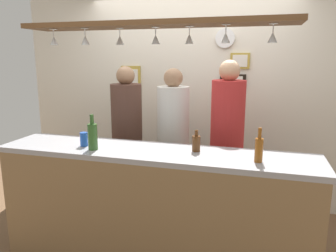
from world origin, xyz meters
TOP-DOWN VIEW (x-y plane):
  - ground_plane at (0.00, 0.00)m, footprint 8.00×8.00m
  - back_wall at (0.00, 1.10)m, footprint 4.40×0.06m
  - bar_counter at (0.00, -0.51)m, footprint 2.70×0.55m
  - overhead_glass_rack at (0.00, -0.30)m, footprint 2.20×0.36m
  - hanging_wineglass_far_left at (-0.88, -0.36)m, footprint 0.07×0.07m
  - hanging_wineglass_left at (-0.58, -0.36)m, footprint 0.07×0.07m
  - hanging_wineglass_center_left at (-0.31, -0.28)m, footprint 0.07×0.07m
  - hanging_wineglass_center at (0.02, -0.31)m, footprint 0.07×0.07m
  - hanging_wineglass_center_right at (0.28, -0.30)m, footprint 0.07×0.07m
  - hanging_wineglass_right at (0.57, -0.36)m, footprint 0.07×0.07m
  - hanging_wineglass_far_right at (0.90, -0.34)m, footprint 0.07×0.07m
  - person_left_brown_shirt at (-0.57, 0.44)m, footprint 0.34×0.34m
  - person_middle_white_patterned_shirt at (-0.04, 0.44)m, footprint 0.34×0.34m
  - person_right_red_shirt at (0.53, 0.44)m, footprint 0.34×0.34m
  - bottle_beer_brown_stubby at (0.35, -0.28)m, footprint 0.07×0.07m
  - bottle_champagne_green at (-0.50, -0.46)m, footprint 0.08×0.08m
  - bottle_beer_amber_tall at (0.85, -0.42)m, footprint 0.06×0.06m
  - drink_can at (-0.63, -0.39)m, footprint 0.07×0.07m
  - picture_frame_upper_small at (0.59, 1.06)m, footprint 0.22×0.02m
  - picture_frame_lower_pair at (0.52, 1.06)m, footprint 0.30×0.02m
  - picture_frame_caricature at (-0.77, 1.06)m, footprint 0.26×0.02m
  - wall_clock at (0.41, 1.05)m, footprint 0.22×0.03m

SIDE VIEW (x-z plane):
  - ground_plane at x=0.00m, z-range 0.00..0.00m
  - bar_counter at x=0.00m, z-range 0.18..1.22m
  - person_middle_white_patterned_shirt at x=-0.04m, z-range 0.18..1.87m
  - person_left_brown_shirt at x=-0.57m, z-range 0.18..1.89m
  - person_right_red_shirt at x=0.53m, z-range 0.19..1.97m
  - drink_can at x=-0.63m, z-range 1.04..1.16m
  - bottle_beer_brown_stubby at x=0.35m, z-range 1.02..1.20m
  - bottle_beer_amber_tall at x=0.85m, z-range 1.01..1.27m
  - bottle_champagne_green at x=-0.50m, z-range 1.01..1.31m
  - back_wall at x=0.00m, z-range 0.00..2.60m
  - picture_frame_lower_pair at x=0.52m, z-range 1.43..1.61m
  - picture_frame_caricature at x=-0.77m, z-range 1.36..1.70m
  - picture_frame_upper_small at x=0.59m, z-range 1.67..1.85m
  - hanging_wineglass_far_left at x=-0.88m, z-range 1.88..2.01m
  - hanging_wineglass_left at x=-0.58m, z-range 1.88..2.01m
  - hanging_wineglass_center_left at x=-0.31m, z-range 1.88..2.01m
  - hanging_wineglass_center at x=0.02m, z-range 1.88..2.01m
  - hanging_wineglass_center_right at x=0.28m, z-range 1.88..2.01m
  - hanging_wineglass_right at x=0.57m, z-range 1.88..2.01m
  - hanging_wineglass_far_right at x=0.90m, z-range 1.88..2.01m
  - wall_clock at x=0.41m, z-range 1.91..2.13m
  - overhead_glass_rack at x=0.00m, z-range 2.04..2.08m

